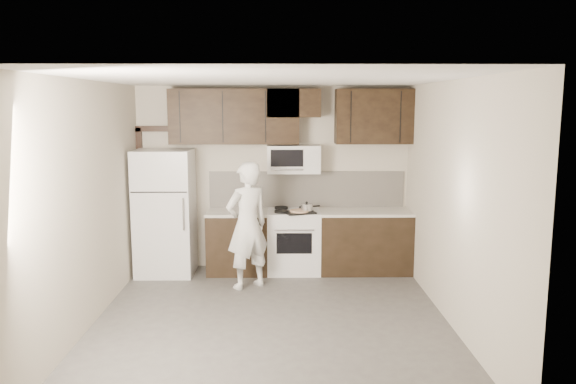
{
  "coord_description": "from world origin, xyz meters",
  "views": [
    {
      "loc": [
        0.11,
        -6.03,
        2.44
      ],
      "look_at": [
        0.2,
        0.9,
        1.35
      ],
      "focal_mm": 35.0,
      "sensor_mm": 36.0,
      "label": 1
    }
  ],
  "objects_px": {
    "microwave": "(294,159)",
    "refrigerator": "(165,212)",
    "stove": "(294,241)",
    "person": "(247,225)"
  },
  "relations": [
    {
      "from": "stove",
      "to": "microwave",
      "type": "relative_size",
      "value": 1.24
    },
    {
      "from": "stove",
      "to": "person",
      "type": "distance_m",
      "value": 1.02
    },
    {
      "from": "refrigerator",
      "to": "person",
      "type": "height_order",
      "value": "refrigerator"
    },
    {
      "from": "microwave",
      "to": "person",
      "type": "distance_m",
      "value": 1.31
    },
    {
      "from": "refrigerator",
      "to": "person",
      "type": "xyz_separation_m",
      "value": [
        1.22,
        -0.66,
        -0.05
      ]
    },
    {
      "from": "stove",
      "to": "microwave",
      "type": "distance_m",
      "value": 1.2
    },
    {
      "from": "stove",
      "to": "microwave",
      "type": "bearing_deg",
      "value": 90.1
    },
    {
      "from": "microwave",
      "to": "refrigerator",
      "type": "distance_m",
      "value": 2.0
    },
    {
      "from": "microwave",
      "to": "refrigerator",
      "type": "height_order",
      "value": "microwave"
    },
    {
      "from": "stove",
      "to": "person",
      "type": "relative_size",
      "value": 0.55
    }
  ]
}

